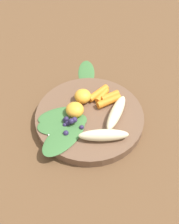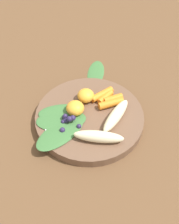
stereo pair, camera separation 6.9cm
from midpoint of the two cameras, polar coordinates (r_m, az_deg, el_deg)
ground_plane at (r=0.72m, az=2.76°, el=-1.90°), size 2.40×2.40×0.00m
bowl at (r=0.71m, az=2.79°, el=-1.31°), size 0.26×0.26×0.02m
banana_peeled_left at (r=0.69m, az=7.98°, el=-0.85°), size 0.11×0.08×0.03m
banana_peeled_right at (r=0.64m, az=4.84°, el=-4.94°), size 0.05×0.11×0.03m
orange_segment_near at (r=0.69m, az=0.07°, el=0.59°), size 0.04×0.04×0.03m
orange_segment_far at (r=0.72m, az=2.01°, el=3.04°), size 0.04×0.04×0.03m
carrot_front at (r=0.72m, az=6.93°, el=1.51°), size 0.03×0.06×0.02m
carrot_mid_left at (r=0.73m, az=7.31°, el=2.42°), size 0.03×0.05×0.02m
carrot_mid_right at (r=0.73m, az=5.79°, el=2.74°), size 0.04×0.04×0.02m
carrot_rear at (r=0.74m, az=5.12°, el=3.26°), size 0.05×0.06×0.02m
blueberry_pile at (r=0.68m, az=-1.29°, el=-1.75°), size 0.05×0.05×0.02m
coconut_shred_patch at (r=0.67m, az=-3.56°, el=-3.47°), size 0.05×0.05×0.00m
kale_leaf_left at (r=0.70m, az=-2.79°, el=-0.17°), size 0.06×0.11×0.00m
kale_leaf_right at (r=0.69m, az=-2.63°, el=-1.70°), size 0.07×0.12×0.00m
kale_leaf_rear at (r=0.66m, az=-2.67°, el=-4.18°), size 0.13×0.14×0.00m
kale_leaf_stray at (r=0.84m, az=3.61°, el=7.50°), size 0.12×0.07×0.01m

